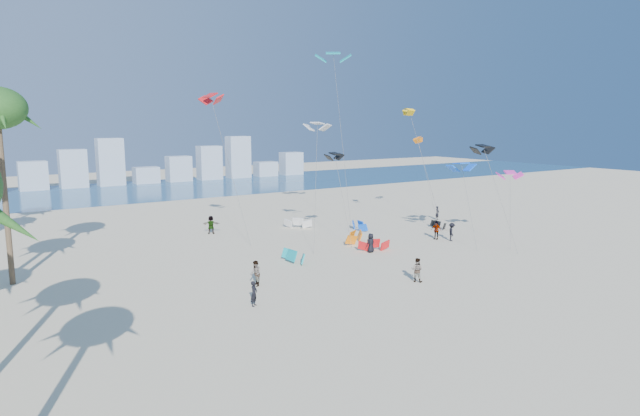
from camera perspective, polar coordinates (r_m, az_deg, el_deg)
ground at (r=30.16m, az=12.23°, el=-13.03°), size 220.00×220.00×0.00m
ocean at (r=94.32m, az=-20.55°, el=1.61°), size 220.00×220.00×0.00m
kitesurfer_near at (r=34.02m, az=-6.94°, el=-8.90°), size 0.68×0.66×1.58m
kitesurfer_mid at (r=39.30m, az=10.13°, el=-6.41°), size 1.00×1.06×1.72m
kitesurfers_far at (r=50.41m, az=1.72°, el=-2.82°), size 29.89×19.71×1.85m
grounded_kites at (r=52.20m, az=2.63°, el=-2.88°), size 21.17×15.65×1.00m
flying_kites at (r=52.90m, az=5.97°, el=9.38°), size 28.85×20.69×18.70m
distant_skyline at (r=103.54m, az=-22.51°, el=3.82°), size 85.00×3.00×8.40m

